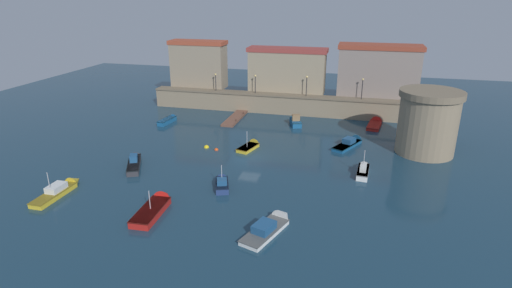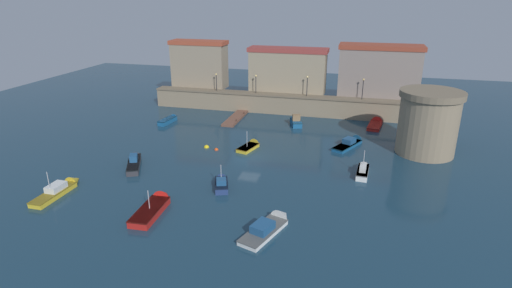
{
  "view_description": "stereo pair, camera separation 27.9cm",
  "coord_description": "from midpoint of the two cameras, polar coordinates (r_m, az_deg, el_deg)",
  "views": [
    {
      "loc": [
        12.59,
        -46.15,
        19.64
      ],
      "look_at": [
        0.0,
        3.38,
        0.73
      ],
      "focal_mm": 28.97,
      "sensor_mm": 36.0,
      "label": 1
    },
    {
      "loc": [
        12.86,
        -46.08,
        19.64
      ],
      "look_at": [
        0.0,
        3.38,
        0.73
      ],
      "focal_mm": 28.97,
      "sensor_mm": 36.0,
      "label": 2
    }
  ],
  "objects": [
    {
      "name": "moored_boat_0",
      "position": [
        67.36,
        16.04,
        2.79
      ],
      "size": [
        2.61,
        6.18,
        1.69
      ],
      "rotation": [
        0.0,
        0.0,
        1.43
      ],
      "color": "red",
      "rests_on": "ground"
    },
    {
      "name": "moored_boat_10",
      "position": [
        55.26,
        -0.8,
        -0.23
      ],
      "size": [
        2.66,
        4.66,
        3.11
      ],
      "rotation": [
        0.0,
        0.0,
        1.3
      ],
      "color": "gold",
      "rests_on": "ground"
    },
    {
      "name": "quay_lamp_3",
      "position": [
        68.85,
        14.37,
        7.85
      ],
      "size": [
        0.32,
        0.32,
        3.39
      ],
      "color": "black",
      "rests_on": "quay_wall"
    },
    {
      "name": "mooring_buoy_1",
      "position": [
        54.73,
        -5.64,
        -0.83
      ],
      "size": [
        0.53,
        0.53,
        0.53
      ],
      "primitive_type": "sphere",
      "color": "#EA4C19",
      "rests_on": "ground"
    },
    {
      "name": "old_town_backdrop",
      "position": [
        72.41,
        6.27,
        10.28
      ],
      "size": [
        43.25,
        5.09,
        8.57
      ],
      "color": "gray",
      "rests_on": "ground"
    },
    {
      "name": "pier_dock",
      "position": [
        67.75,
        -3.04,
        3.58
      ],
      "size": [
        1.94,
        8.74,
        0.7
      ],
      "color": "brown",
      "rests_on": "ground"
    },
    {
      "name": "moored_boat_9",
      "position": [
        47.65,
        -25.49,
        -5.65
      ],
      "size": [
        1.58,
        6.76,
        3.35
      ],
      "rotation": [
        0.0,
        0.0,
        1.57
      ],
      "color": "gold",
      "rests_on": "ground"
    },
    {
      "name": "moored_boat_3",
      "position": [
        51.82,
        -16.58,
        -2.31
      ],
      "size": [
        4.08,
        6.6,
        1.74
      ],
      "rotation": [
        0.0,
        0.0,
        2.02
      ],
      "color": "#333338",
      "rests_on": "ground"
    },
    {
      "name": "moored_boat_8",
      "position": [
        44.46,
        -4.91,
        -5.33
      ],
      "size": [
        2.61,
        4.29,
        2.92
      ],
      "rotation": [
        0.0,
        0.0,
        1.92
      ],
      "color": "navy",
      "rests_on": "ground"
    },
    {
      "name": "moored_boat_7",
      "position": [
        57.72,
        12.91,
        0.23
      ],
      "size": [
        4.42,
        6.88,
        1.68
      ],
      "rotation": [
        0.0,
        0.0,
        1.12
      ],
      "color": "#195689",
      "rests_on": "ground"
    },
    {
      "name": "fortress_tower",
      "position": [
        56.48,
        22.51,
        2.82
      ],
      "size": [
        7.79,
        7.79,
        8.2
      ],
      "color": "gray",
      "rests_on": "ground"
    },
    {
      "name": "quay_lamp_0",
      "position": [
        73.13,
        -5.7,
        8.91
      ],
      "size": [
        0.32,
        0.32,
        3.02
      ],
      "color": "black",
      "rests_on": "quay_wall"
    },
    {
      "name": "quay_wall",
      "position": [
        70.9,
        3.47,
        5.57
      ],
      "size": [
        45.7,
        2.52,
        3.27
      ],
      "color": "gray",
      "rests_on": "ground"
    },
    {
      "name": "mooring_buoy_0",
      "position": [
        55.72,
        -7.0,
        -0.49
      ],
      "size": [
        0.69,
        0.69,
        0.69
      ],
      "primitive_type": "sphere",
      "color": "yellow",
      "rests_on": "ground"
    },
    {
      "name": "moored_boat_1",
      "position": [
        41.13,
        -13.82,
        -8.28
      ],
      "size": [
        2.19,
        6.71,
        3.1
      ],
      "rotation": [
        0.0,
        0.0,
        1.62
      ],
      "color": "red",
      "rests_on": "ground"
    },
    {
      "name": "ground_plane",
      "position": [
        51.72,
        -1.08,
        -2.02
      ],
      "size": [
        120.96,
        120.96,
        0.0
      ],
      "primitive_type": "plane",
      "color": "#19384C"
    },
    {
      "name": "moored_boat_4",
      "position": [
        67.66,
        -12.01,
        3.32
      ],
      "size": [
        1.68,
        5.17,
        1.13
      ],
      "rotation": [
        0.0,
        0.0,
        1.47
      ],
      "color": "#195689",
      "rests_on": "ground"
    },
    {
      "name": "moored_boat_5",
      "position": [
        49.03,
        14.44,
        -3.41
      ],
      "size": [
        1.49,
        4.97,
        3.29
      ],
      "rotation": [
        0.0,
        0.0,
        1.51
      ],
      "color": "white",
      "rests_on": "ground"
    },
    {
      "name": "quay_lamp_2",
      "position": [
        69.39,
        6.89,
        8.42
      ],
      "size": [
        0.32,
        0.32,
        3.37
      ],
      "color": "black",
      "rests_on": "quay_wall"
    },
    {
      "name": "moored_boat_2",
      "position": [
        65.26,
        5.29,
        3.2
      ],
      "size": [
        2.7,
        4.63,
        2.04
      ],
      "rotation": [
        0.0,
        0.0,
        1.89
      ],
      "color": "#195689",
      "rests_on": "ground"
    },
    {
      "name": "moored_boat_6",
      "position": [
        37.09,
        2.02,
        -11.07
      ],
      "size": [
        3.91,
        6.86,
        1.83
      ],
      "rotation": [
        0.0,
        0.0,
        1.24
      ],
      "color": "white",
      "rests_on": "ground"
    },
    {
      "name": "quay_lamp_1",
      "position": [
        71.04,
        -0.21,
        8.72
      ],
      "size": [
        0.32,
        0.32,
        3.12
      ],
      "color": "black",
      "rests_on": "quay_wall"
    }
  ]
}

